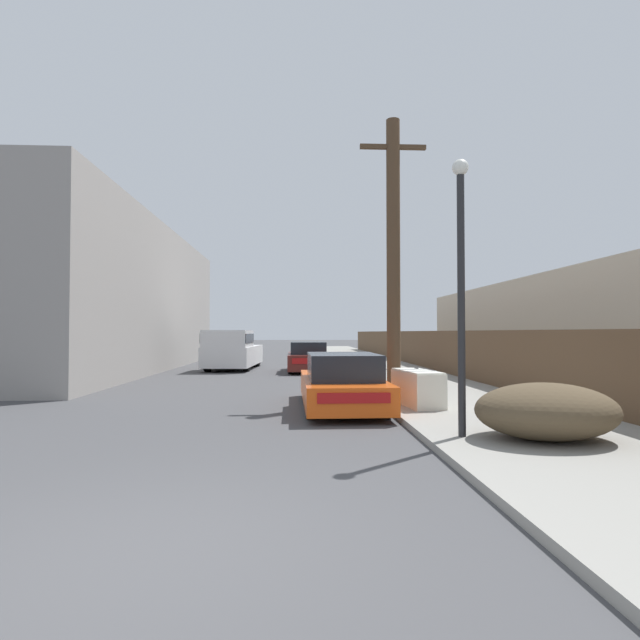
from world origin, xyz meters
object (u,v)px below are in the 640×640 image
utility_pole (393,253)px  pedestrian (393,348)px  car_parked_mid (308,358)px  pickup_truck (232,350)px  discarded_fridge (417,388)px  brush_pile (546,411)px  street_lamp (461,274)px  parked_sports_car_red (342,383)px

utility_pole → pedestrian: (1.78, 9.05, -2.85)m
car_parked_mid → pedestrian: size_ratio=2.23×
pickup_truck → utility_pole: bearing=121.6°
discarded_fridge → pedestrian: (1.65, 11.10, 0.55)m
pickup_truck → brush_pile: (6.89, -16.35, -0.37)m
discarded_fridge → street_lamp: street_lamp is taller
car_parked_mid → pickup_truck: pickup_truck is taller
street_lamp → brush_pile: street_lamp is taller
car_parked_mid → brush_pile: bearing=-77.3°
parked_sports_car_red → discarded_fridge: bearing=-12.3°
car_parked_mid → brush_pile: (3.31, -14.84, -0.07)m
discarded_fridge → parked_sports_car_red: (-1.69, 0.35, 0.07)m
car_parked_mid → pedestrian: pedestrian is taller
street_lamp → pedestrian: 14.71m
utility_pole → discarded_fridge: bearing=-86.4°
pickup_truck → street_lamp: bearing=113.0°
pedestrian → brush_pile: bearing=-92.1°
parked_sports_car_red → pedestrian: bearing=72.1°
parked_sports_car_red → pickup_truck: size_ratio=0.84×
discarded_fridge → utility_pole: 3.97m
utility_pole → pedestrian: bearing=78.9°
street_lamp → pedestrian: street_lamp is taller
brush_pile → pedestrian: pedestrian is taller
street_lamp → discarded_fridge: bearing=87.9°
discarded_fridge → car_parked_mid: 11.39m
utility_pole → street_lamp: size_ratio=1.67×
pickup_truck → utility_pole: 12.39m
discarded_fridge → pickup_truck: (-5.78, 12.67, 0.41)m
utility_pole → street_lamp: (0.01, -5.46, -1.20)m
car_parked_mid → pickup_truck: 3.89m
discarded_fridge → pedestrian: bearing=74.4°
brush_pile → pedestrian: bearing=87.9°
pickup_truck → pedestrian: pedestrian is taller
car_parked_mid → brush_pile: 15.21m
brush_pile → discarded_fridge: bearing=106.8°
car_parked_mid → utility_pole: size_ratio=0.54×
parked_sports_car_red → brush_pile: 4.90m
discarded_fridge → pickup_truck: bearing=107.3°
discarded_fridge → brush_pile: (1.11, -3.67, 0.04)m
pickup_truck → street_lamp: 17.14m
pickup_truck → pedestrian: 7.60m
car_parked_mid → street_lamp: street_lamp is taller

